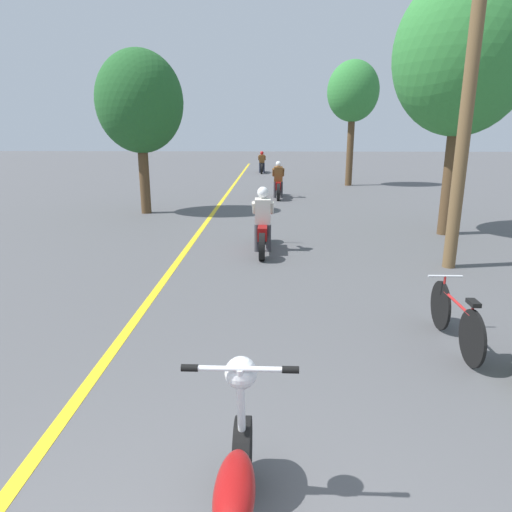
{
  "coord_description": "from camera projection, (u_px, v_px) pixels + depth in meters",
  "views": [
    {
      "loc": [
        0.23,
        -1.39,
        2.58
      ],
      "look_at": [
        0.01,
        4.74,
        0.9
      ],
      "focal_mm": 32.0,
      "sensor_mm": 36.0,
      "label": 1
    }
  ],
  "objects": [
    {
      "name": "lane_stripe_center",
      "position": [
        211.0,
        216.0,
        14.37
      ],
      "size": [
        0.14,
        48.0,
        0.01
      ],
      "primitive_type": "cube",
      "color": "yellow",
      "rests_on": "ground"
    },
    {
      "name": "utility_pole",
      "position": [
        470.0,
        78.0,
        8.06
      ],
      "size": [
        1.1,
        0.24,
        6.79
      ],
      "color": "brown",
      "rests_on": "ground"
    },
    {
      "name": "roadside_tree_right_near",
      "position": [
        463.0,
        56.0,
        10.72
      ],
      "size": [
        3.25,
        2.93,
        6.19
      ],
      "color": "#513A23",
      "rests_on": "ground"
    },
    {
      "name": "roadside_tree_right_far",
      "position": [
        353.0,
        93.0,
        21.33
      ],
      "size": [
        2.42,
        2.18,
        5.78
      ],
      "color": "#513A23",
      "rests_on": "ground"
    },
    {
      "name": "roadside_tree_left",
      "position": [
        140.0,
        103.0,
        14.0
      ],
      "size": [
        2.69,
        2.42,
        5.0
      ],
      "color": "#513A23",
      "rests_on": "ground"
    },
    {
      "name": "motorcycle_foreground",
      "position": [
        236.0,
        508.0,
        2.69
      ],
      "size": [
        0.77,
        1.95,
        1.13
      ],
      "color": "black",
      "rests_on": "ground"
    },
    {
      "name": "motorcycle_rider_lead",
      "position": [
        263.0,
        227.0,
        10.05
      ],
      "size": [
        0.5,
        2.11,
        1.43
      ],
      "color": "black",
      "rests_on": "ground"
    },
    {
      "name": "motorcycle_rider_mid",
      "position": [
        278.0,
        184.0,
        18.16
      ],
      "size": [
        0.5,
        2.17,
        1.44
      ],
      "color": "black",
      "rests_on": "ground"
    },
    {
      "name": "motorcycle_rider_far",
      "position": [
        262.0,
        165.0,
        29.17
      ],
      "size": [
        0.5,
        2.12,
        1.35
      ],
      "color": "black",
      "rests_on": "ground"
    },
    {
      "name": "bicycle_parked",
      "position": [
        455.0,
        319.0,
        5.61
      ],
      "size": [
        0.44,
        1.67,
        0.77
      ],
      "color": "black",
      "rests_on": "ground"
    }
  ]
}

